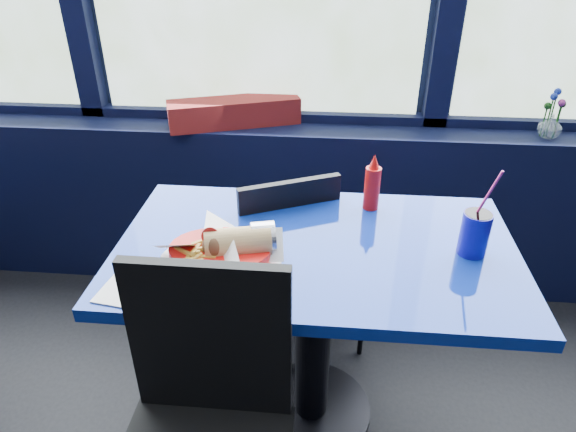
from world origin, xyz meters
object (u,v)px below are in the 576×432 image
object	(u,v)px
flower_vase	(551,123)
soda_cup	(475,232)
near_table	(315,293)
chair_near_front	(204,426)
chair_near_back	(303,254)
planter_box	(234,112)
ketchup_bottle	(372,185)
food_basket	(223,252)

from	to	relation	value
flower_vase	soda_cup	size ratio (longest dim) A/B	0.73
near_table	chair_near_front	distance (m)	0.56
chair_near_back	soda_cup	world-z (taller)	soda_cup
planter_box	ketchup_bottle	bearing A→B (deg)	-66.87
chair_near_back	food_basket	size ratio (longest dim) A/B	2.48
chair_near_back	ketchup_bottle	bearing A→B (deg)	135.04
near_table	chair_near_front	size ratio (longest dim) A/B	1.28
near_table	ketchup_bottle	size ratio (longest dim) A/B	6.13
planter_box	flower_vase	world-z (taller)	flower_vase
near_table	ketchup_bottle	world-z (taller)	ketchup_bottle
ketchup_bottle	flower_vase	bearing A→B (deg)	37.60
chair_near_front	chair_near_back	world-z (taller)	chair_near_front
soda_cup	flower_vase	bearing A→B (deg)	59.95
ketchup_bottle	soda_cup	xyz separation A→B (m)	(0.28, -0.24, -0.02)
near_table	chair_near_front	xyz separation A→B (m)	(-0.24, -0.50, -0.03)
chair_near_back	ketchup_bottle	distance (m)	0.43
flower_vase	soda_cup	world-z (taller)	soda_cup
planter_box	soda_cup	size ratio (longest dim) A/B	2.05
chair_near_back	flower_vase	distance (m)	1.17
flower_vase	food_basket	xyz separation A→B (m)	(-1.20, -0.95, -0.07)
chair_near_back	flower_vase	xyz separation A→B (m)	(0.99, 0.50, 0.38)
chair_near_back	planter_box	distance (m)	0.74
planter_box	soda_cup	world-z (taller)	soda_cup
chair_near_front	near_table	bearing A→B (deg)	64.00
food_basket	near_table	bearing A→B (deg)	35.48
planter_box	soda_cup	distance (m)	1.22
flower_vase	food_basket	size ratio (longest dim) A/B	0.60
near_table	planter_box	size ratio (longest dim) A/B	2.09
chair_near_front	flower_vase	distance (m)	1.81
flower_vase	soda_cup	bearing A→B (deg)	-120.05
chair_near_back	planter_box	bearing A→B (deg)	-81.36
chair_near_front	chair_near_back	xyz separation A→B (m)	(0.19, 0.83, -0.05)
chair_near_front	soda_cup	world-z (taller)	soda_cup
planter_box	chair_near_front	bearing A→B (deg)	-103.13
chair_near_front	planter_box	xyz separation A→B (m)	(-0.16, 1.36, 0.32)
chair_near_front	planter_box	distance (m)	1.41
chair_near_front	ketchup_bottle	xyz separation A→B (m)	(0.42, 0.75, 0.30)
near_table	soda_cup	world-z (taller)	soda_cup
ketchup_bottle	planter_box	bearing A→B (deg)	132.95
chair_near_front	planter_box	bearing A→B (deg)	96.76
food_basket	chair_near_back	bearing A→B (deg)	76.88
near_table	planter_box	bearing A→B (deg)	114.98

